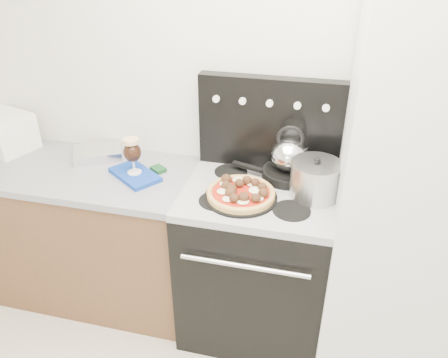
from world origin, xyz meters
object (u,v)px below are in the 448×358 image
(base_cabinet, at_px, (80,234))
(stove_body, at_px, (256,263))
(toaster_oven, at_px, (3,131))
(skillet, at_px, (287,174))
(fridge, at_px, (407,206))
(stock_pot, at_px, (315,181))
(pizza_pan, at_px, (241,197))
(tea_kettle, at_px, (289,152))
(beer_glass, at_px, (133,156))
(pizza, at_px, (241,192))
(oven_mitt, at_px, (135,175))

(base_cabinet, xyz_separation_m, stove_body, (1.10, -0.02, 0.01))
(toaster_oven, height_order, skillet, toaster_oven)
(toaster_oven, bearing_deg, stove_body, 12.69)
(fridge, relative_size, stock_pot, 7.95)
(pizza_pan, bearing_deg, tea_kettle, 52.15)
(beer_glass, distance_m, pizza, 0.62)
(toaster_oven, height_order, pizza_pan, toaster_oven)
(pizza, bearing_deg, beer_glass, 170.06)
(oven_mitt, distance_m, pizza, 0.62)
(fridge, relative_size, pizza_pan, 5.31)
(tea_kettle, bearing_deg, stock_pot, -64.24)
(base_cabinet, bearing_deg, fridge, -1.59)
(stove_body, bearing_deg, toaster_oven, 174.27)
(fridge, height_order, skillet, fridge)
(skillet, bearing_deg, toaster_oven, 179.98)
(tea_kettle, bearing_deg, skillet, 0.00)
(stove_body, bearing_deg, pizza_pan, -127.86)
(stove_body, bearing_deg, beer_glass, 179.06)
(base_cabinet, xyz_separation_m, fridge, (1.80, -0.05, 0.52))
(toaster_oven, relative_size, tea_kettle, 1.66)
(skillet, bearing_deg, beer_glass, -169.59)
(skillet, height_order, tea_kettle, tea_kettle)
(base_cabinet, xyz_separation_m, oven_mitt, (0.42, -0.01, 0.48))
(base_cabinet, xyz_separation_m, toaster_oven, (-0.49, 0.13, 0.58))
(oven_mitt, bearing_deg, skillet, 10.41)
(stove_body, distance_m, pizza_pan, 0.50)
(base_cabinet, height_order, fridge, fridge)
(toaster_oven, distance_m, tea_kettle, 1.72)
(pizza_pan, relative_size, pizza, 1.08)
(pizza, bearing_deg, tea_kettle, 52.15)
(skillet, bearing_deg, tea_kettle, 0.00)
(stove_body, distance_m, skillet, 0.54)
(stove_body, distance_m, tea_kettle, 0.66)
(stove_body, xyz_separation_m, beer_glass, (-0.68, 0.01, 0.59))
(toaster_oven, xyz_separation_m, pizza, (1.52, -0.26, -0.05))
(stove_body, bearing_deg, oven_mitt, 179.06)
(tea_kettle, bearing_deg, pizza_pan, -146.68)
(pizza_pan, xyz_separation_m, tea_kettle, (0.20, 0.25, 0.15))
(beer_glass, relative_size, skillet, 0.76)
(oven_mitt, distance_m, stock_pot, 0.96)
(pizza, height_order, tea_kettle, tea_kettle)
(base_cabinet, distance_m, fridge, 1.88)
(stove_body, relative_size, toaster_oven, 2.56)
(pizza_pan, height_order, tea_kettle, tea_kettle)
(toaster_oven, xyz_separation_m, beer_glass, (0.91, -0.15, 0.02))
(skillet, bearing_deg, base_cabinet, -173.77)
(toaster_oven, height_order, tea_kettle, tea_kettle)
(tea_kettle, bearing_deg, oven_mitt, 171.57)
(toaster_oven, height_order, pizza, toaster_oven)
(fridge, distance_m, skillet, 0.61)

